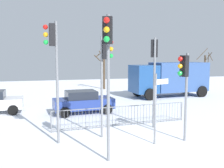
{
  "coord_description": "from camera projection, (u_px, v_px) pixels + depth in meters",
  "views": [
    {
      "loc": [
        -3.88,
        -9.54,
        3.71
      ],
      "look_at": [
        -0.72,
        2.56,
        2.32
      ],
      "focal_mm": 40.98,
      "sensor_mm": 36.0,
      "label": 1
    }
  ],
  "objects": [
    {
      "name": "traffic_light_foreground_left",
      "position": [
        154.0,
        62.0,
        13.06
      ],
      "size": [
        0.36,
        0.56,
        4.63
      ],
      "rotation": [
        0.0,
        0.0,
        6.06
      ],
      "color": "slate",
      "rests_on": "ground"
    },
    {
      "name": "bare_tree_left",
      "position": [
        103.0,
        68.0,
        28.32
      ],
      "size": [
        1.22,
        1.96,
        4.43
      ],
      "color": "#473828",
      "rests_on": "ground"
    },
    {
      "name": "bare_tree_right",
      "position": [
        205.0,
        69.0,
        29.51
      ],
      "size": [
        1.54,
        1.65,
        4.62
      ],
      "color": "#473828",
      "rests_on": "ground"
    },
    {
      "name": "pedestrian_guard_railing",
      "position": [
        122.0,
        116.0,
        13.5
      ],
      "size": [
        7.4,
        0.64,
        1.07
      ],
      "rotation": [
        0.0,
        0.0,
        0.08
      ],
      "color": "slate",
      "rests_on": "ground"
    },
    {
      "name": "direction_sign_post",
      "position": [
        156.0,
        105.0,
        10.65
      ],
      "size": [
        0.74,
        0.33,
        2.98
      ],
      "rotation": [
        0.0,
        0.0,
        0.37
      ],
      "color": "slate",
      "rests_on": "ground"
    },
    {
      "name": "delivery_truck",
      "position": [
        170.0,
        78.0,
        23.19
      ],
      "size": [
        7.22,
        3.22,
        3.1
      ],
      "rotation": [
        0.0,
        0.0,
        3.23
      ],
      "color": "#33518C",
      "rests_on": "ground"
    },
    {
      "name": "traffic_light_rear_right",
      "position": [
        108.0,
        56.0,
        8.54
      ],
      "size": [
        0.38,
        0.54,
        5.09
      ],
      "rotation": [
        0.0,
        0.0,
        2.77
      ],
      "color": "slate",
      "rests_on": "ground"
    },
    {
      "name": "ground_plane",
      "position": [
        144.0,
        146.0,
        10.55
      ],
      "size": [
        60.0,
        60.0,
        0.0
      ],
      "primitive_type": "plane",
      "color": "white"
    },
    {
      "name": "traffic_light_mid_right",
      "position": [
        184.0,
        77.0,
        10.83
      ],
      "size": [
        0.55,
        0.37,
        3.83
      ],
      "rotation": [
        0.0,
        0.0,
        1.86
      ],
      "color": "slate",
      "rests_on": "ground"
    },
    {
      "name": "car_blue_trailing",
      "position": [
        83.0,
        101.0,
        16.52
      ],
      "size": [
        3.93,
        2.2,
        1.47
      ],
      "rotation": [
        0.0,
        0.0,
        0.09
      ],
      "color": "navy",
      "rests_on": "ground"
    },
    {
      "name": "traffic_light_foreground_right",
      "position": [
        53.0,
        55.0,
        10.43
      ],
      "size": [
        0.57,
        0.33,
        5.1
      ],
      "rotation": [
        0.0,
        0.0,
        1.64
      ],
      "color": "slate",
      "rests_on": "ground"
    },
    {
      "name": "traffic_light_rear_left",
      "position": [
        105.0,
        64.0,
        11.34
      ],
      "size": [
        0.56,
        0.36,
        4.55
      ],
      "rotation": [
        0.0,
        0.0,
        4.46
      ],
      "color": "slate",
      "rests_on": "ground"
    }
  ]
}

